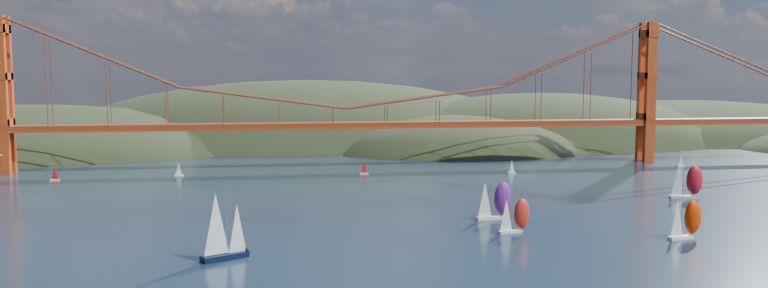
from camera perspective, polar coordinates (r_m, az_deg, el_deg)
The scene contains 12 objects.
headlands at distance 386.85m, azimuth 2.28°, elevation -1.59°, with size 725.00×225.00×96.00m.
bridge at distance 279.72m, azimuth -3.26°, elevation 4.82°, with size 552.00×12.00×55.00m.
sloop_navy at distance 146.82m, azimuth -12.21°, elevation -6.20°, with size 9.88×8.24×14.42m.
racer_0 at distance 169.65m, azimuth 9.85°, elevation -5.35°, with size 7.66×3.86×8.61m.
racer_1 at distance 173.88m, azimuth 21.93°, elevation -5.30°, with size 8.28×4.38×9.29m.
racer_3 at distance 228.43m, azimuth 22.00°, elevation -2.62°, with size 9.34×4.41×10.54m.
racer_rwb at distance 183.78m, azimuth 8.34°, elevation -4.23°, with size 9.03×3.82×10.28m.
distant_boat_2 at distance 268.96m, azimuth -23.81°, elevation -2.06°, with size 3.00×2.00×4.70m.
distant_boat_3 at distance 265.79m, azimuth -15.37°, elevation -1.86°, with size 3.00×2.00×4.70m.
distant_boat_4 at distance 301.94m, azimuth 21.69°, elevation -1.19°, with size 3.00×2.00×4.70m.
distant_boat_8 at distance 266.01m, azimuth 9.71°, elevation -1.74°, with size 3.00×2.00×4.70m.
distant_boat_9 at distance 261.40m, azimuth -1.53°, elevation -1.79°, with size 3.00×2.00×4.70m.
Camera 1 is at (-28.47, -98.41, 36.14)m, focal length 35.00 mm.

